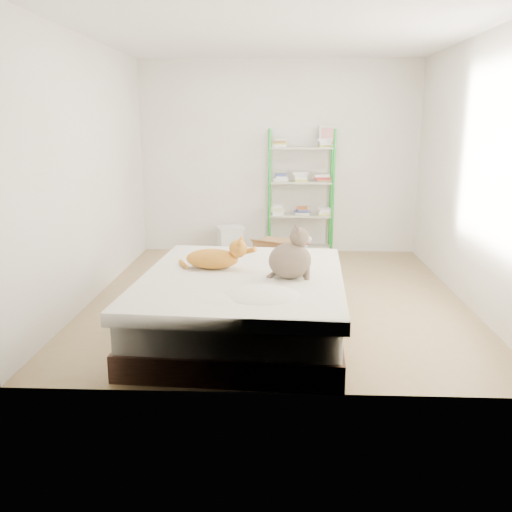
# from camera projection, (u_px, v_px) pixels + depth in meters

# --- Properties ---
(room) EXTENTS (3.81, 4.21, 2.61)m
(room) POSITION_uv_depth(u_px,v_px,m) (278.00, 172.00, 5.38)
(room) COLOR tan
(room) RESTS_ON ground
(bed) EXTENTS (1.79, 2.18, 0.53)m
(bed) POSITION_uv_depth(u_px,v_px,m) (243.00, 304.00, 4.62)
(bed) COLOR brown
(bed) RESTS_ON ground
(orange_cat) EXTENTS (0.56, 0.33, 0.22)m
(orange_cat) POSITION_uv_depth(u_px,v_px,m) (212.00, 256.00, 4.73)
(orange_cat) COLOR #C67E20
(orange_cat) RESTS_ON bed
(grey_cat) EXTENTS (0.40, 0.35, 0.43)m
(grey_cat) POSITION_uv_depth(u_px,v_px,m) (290.00, 253.00, 4.40)
(grey_cat) COLOR #937861
(grey_cat) RESTS_ON bed
(shelf_unit) EXTENTS (0.89, 0.36, 1.74)m
(shelf_unit) POSITION_uv_depth(u_px,v_px,m) (301.00, 193.00, 7.30)
(shelf_unit) COLOR green
(shelf_unit) RESTS_ON ground
(cardboard_box) EXTENTS (0.64, 0.66, 0.42)m
(cardboard_box) POSITION_uv_depth(u_px,v_px,m) (279.00, 255.00, 6.69)
(cardboard_box) COLOR tan
(cardboard_box) RESTS_ON ground
(white_bin) EXTENTS (0.42, 0.40, 0.39)m
(white_bin) POSITION_uv_depth(u_px,v_px,m) (230.00, 240.00, 7.44)
(white_bin) COLOR white
(white_bin) RESTS_ON ground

